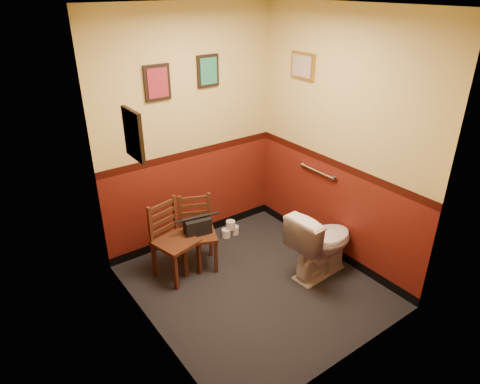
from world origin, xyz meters
The scene contains 17 objects.
floor centered at (0.00, 0.00, 0.00)m, with size 2.20×2.40×0.00m, color black.
ceiling centered at (0.00, 0.00, 2.70)m, with size 2.20×2.40×0.00m, color silver.
wall_back centered at (0.00, 1.20, 1.35)m, with size 2.20×2.70×0.00m, color #601A10.
wall_front centered at (0.00, -1.20, 1.35)m, with size 2.20×2.70×0.00m, color #601A10.
wall_left centered at (-1.10, 0.00, 1.35)m, with size 2.40×2.70×0.00m, color #601A10.
wall_right centered at (1.10, 0.00, 1.35)m, with size 2.40×2.70×0.00m, color #601A10.
grab_bar centered at (1.07, 0.25, 0.95)m, with size 0.05×0.56×0.06m.
framed_print_back_a centered at (-0.35, 1.18, 1.95)m, with size 0.28×0.04×0.36m.
framed_print_back_b centered at (0.25, 1.18, 2.00)m, with size 0.26×0.04×0.34m.
framed_print_left centered at (-1.08, 0.10, 1.85)m, with size 0.04×0.30×0.38m.
framed_print_right centered at (1.08, 0.60, 2.05)m, with size 0.04×0.34×0.28m.
toilet centered at (0.72, -0.22, 0.38)m, with size 0.43×0.78×0.76m, color white.
toilet_brush centered at (1.02, -0.18, 0.07)m, with size 0.12×0.12×0.42m.
chair_left centered at (-0.56, 0.68, 0.42)m, with size 0.47×0.47×0.84m.
chair_right centered at (-0.26, 0.68, 0.40)m, with size 0.49×0.49×0.81m.
handbag centered at (-0.27, 0.65, 0.51)m, with size 0.31×0.19×0.21m.
tp_stack centered at (0.37, 0.96, 0.09)m, with size 0.24×0.12×0.21m.
Camera 1 is at (-2.21, -2.80, 2.87)m, focal length 32.00 mm.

